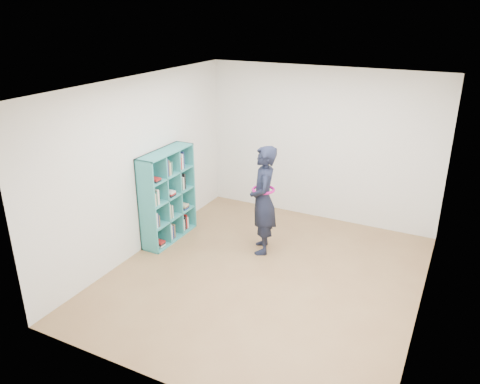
% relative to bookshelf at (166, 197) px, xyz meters
% --- Properties ---
extents(floor, '(4.50, 4.50, 0.00)m').
position_rel_bookshelf_xyz_m(floor, '(1.86, -0.37, -0.71)').
color(floor, brown).
rests_on(floor, ground).
extents(ceiling, '(4.50, 4.50, 0.00)m').
position_rel_bookshelf_xyz_m(ceiling, '(1.86, -0.37, 1.89)').
color(ceiling, white).
rests_on(ceiling, wall_back).
extents(wall_left, '(0.02, 4.50, 2.60)m').
position_rel_bookshelf_xyz_m(wall_left, '(-0.14, -0.37, 0.59)').
color(wall_left, silver).
rests_on(wall_left, floor).
extents(wall_right, '(0.02, 4.50, 2.60)m').
position_rel_bookshelf_xyz_m(wall_right, '(3.86, -0.37, 0.59)').
color(wall_right, silver).
rests_on(wall_right, floor).
extents(wall_back, '(4.00, 0.02, 2.60)m').
position_rel_bookshelf_xyz_m(wall_back, '(1.86, 1.88, 0.59)').
color(wall_back, silver).
rests_on(wall_back, floor).
extents(wall_front, '(4.00, 0.02, 2.60)m').
position_rel_bookshelf_xyz_m(wall_front, '(1.86, -2.62, 0.59)').
color(wall_front, silver).
rests_on(wall_front, floor).
extents(bookshelf, '(0.32, 1.09, 1.46)m').
position_rel_bookshelf_xyz_m(bookshelf, '(0.00, 0.00, 0.00)').
color(bookshelf, teal).
rests_on(bookshelf, floor).
extents(person, '(0.61, 0.71, 1.65)m').
position_rel_bookshelf_xyz_m(person, '(1.52, 0.31, 0.11)').
color(person, black).
rests_on(person, floor).
extents(smartphone, '(0.05, 0.08, 0.13)m').
position_rel_bookshelf_xyz_m(smartphone, '(1.35, 0.34, 0.22)').
color(smartphone, silver).
rests_on(smartphone, person).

